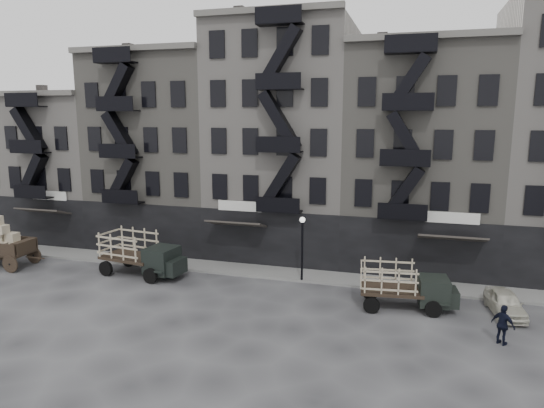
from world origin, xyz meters
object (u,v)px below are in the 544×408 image
(car_east, at_px, (505,303))
(wagon, at_px, (1,238))
(stake_truck_east, at_px, (405,283))
(stake_truck_west, at_px, (140,251))
(policeman, at_px, (503,325))
(horse, at_px, (11,244))
(pedestrian_mid, at_px, (169,263))

(car_east, bearing_deg, wagon, 174.05)
(stake_truck_east, bearing_deg, car_east, 1.01)
(stake_truck_west, height_order, policeman, stake_truck_west)
(stake_truck_west, bearing_deg, wagon, -166.82)
(wagon, bearing_deg, stake_truck_east, -0.46)
(car_east, xyz_separation_m, policeman, (-0.74, -3.85, 0.32))
(horse, relative_size, policeman, 0.96)
(wagon, height_order, stake_truck_west, wagon)
(horse, bearing_deg, wagon, -164.96)
(wagon, xyz_separation_m, car_east, (32.75, 0.71, -1.43))
(horse, distance_m, wagon, 3.40)
(wagon, xyz_separation_m, stake_truck_west, (10.47, 0.99, -0.40))
(wagon, bearing_deg, policeman, -6.09)
(wagon, bearing_deg, pedestrian_mid, 3.90)
(car_east, xyz_separation_m, pedestrian_mid, (-20.19, 0.26, 0.36))
(stake_truck_west, distance_m, pedestrian_mid, 2.19)
(wagon, xyz_separation_m, pedestrian_mid, (12.56, 0.97, -1.06))
(wagon, distance_m, policeman, 32.19)
(stake_truck_east, distance_m, car_east, 5.35)
(stake_truck_west, height_order, stake_truck_east, stake_truck_west)
(horse, height_order, wagon, wagon)
(policeman, bearing_deg, horse, 28.13)
(policeman, bearing_deg, car_east, -63.10)
(policeman, bearing_deg, pedestrian_mid, 25.83)
(stake_truck_east, xyz_separation_m, pedestrian_mid, (-14.96, 0.95, -0.47))
(wagon, relative_size, stake_truck_east, 0.81)
(stake_truck_east, distance_m, pedestrian_mid, 15.00)
(horse, xyz_separation_m, stake_truck_west, (12.26, -1.60, 0.89))
(stake_truck_east, relative_size, policeman, 2.76)
(stake_truck_east, bearing_deg, wagon, 173.51)
(car_east, height_order, pedestrian_mid, pedestrian_mid)
(stake_truck_west, bearing_deg, car_east, 7.08)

